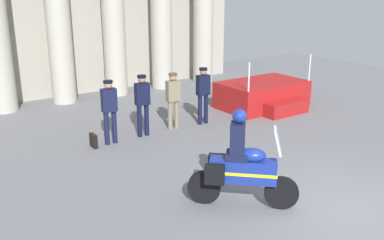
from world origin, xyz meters
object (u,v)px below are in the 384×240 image
officer_in_row_0 (109,107)px  officer_in_row_1 (142,101)px  officer_in_row_3 (203,91)px  briefcase_on_ground (94,141)px  reviewing_stand (264,95)px  officer_in_row_2 (173,96)px  motorcycle_with_rider (239,167)px

officer_in_row_0 → officer_in_row_1: size_ratio=0.99×
officer_in_row_3 → briefcase_on_ground: 3.59m
reviewing_stand → officer_in_row_3: (-2.76, -0.29, 0.58)m
officer_in_row_0 → officer_in_row_2: (2.01, 0.11, -0.04)m
officer_in_row_0 → officer_in_row_3: bearing=-174.0°
reviewing_stand → officer_in_row_1: (-4.77, -0.24, 0.58)m
officer_in_row_0 → officer_in_row_3: officer_in_row_3 is taller
motorcycle_with_rider → officer_in_row_3: bearing=105.5°
motorcycle_with_rider → officer_in_row_2: bearing=116.4°
reviewing_stand → officer_in_row_2: (-3.75, -0.19, 0.54)m
officer_in_row_0 → officer_in_row_3: size_ratio=1.00×
officer_in_row_2 → officer_in_row_1: bearing=9.0°
reviewing_stand → briefcase_on_ground: (-6.25, -0.30, -0.25)m
officer_in_row_3 → motorcycle_with_rider: 5.12m
officer_in_row_2 → reviewing_stand: bearing=-171.2°
officer_in_row_2 → officer_in_row_0: bearing=8.9°
officer_in_row_2 → officer_in_row_3: size_ratio=0.96×
officer_in_row_2 → officer_in_row_3: 0.99m
officer_in_row_1 → motorcycle_with_rider: bearing=90.2°
reviewing_stand → officer_in_row_0: reviewing_stand is taller
officer_in_row_2 → briefcase_on_ground: (-2.51, -0.11, -0.79)m
officer_in_row_1 → briefcase_on_ground: size_ratio=4.74×
reviewing_stand → officer_in_row_3: bearing=-174.1°
reviewing_stand → briefcase_on_ground: size_ratio=8.04×
officer_in_row_3 → briefcase_on_ground: bearing=6.1°
officer_in_row_1 → officer_in_row_3: officer_in_row_1 is taller
briefcase_on_ground → motorcycle_with_rider: bearing=-77.0°
officer_in_row_0 → briefcase_on_ground: size_ratio=4.71×
officer_in_row_2 → motorcycle_with_rider: motorcycle_with_rider is taller
officer_in_row_3 → briefcase_on_ground: (-3.50, -0.01, -0.82)m
motorcycle_with_rider → briefcase_on_ground: (-1.03, 4.48, -0.61)m
officer_in_row_2 → motorcycle_with_rider: 4.82m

